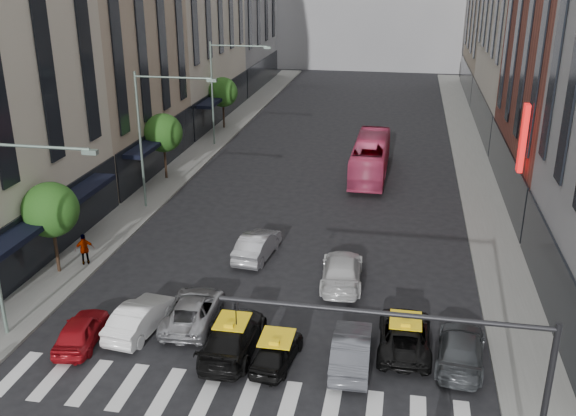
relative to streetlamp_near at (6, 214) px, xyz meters
The scene contains 23 objects.
sidewalk_left 26.69m from the streetlamp_near, 93.21° to the left, with size 3.00×96.00×0.15m, color slate.
sidewalk_right 34.27m from the streetlamp_near, 50.35° to the left, with size 3.00×96.00×0.15m, color slate.
building_left_b 25.72m from the streetlamp_near, 106.16° to the left, with size 8.00×16.00×24.00m, color tan.
tree_near 6.65m from the streetlamp_near, 106.32° to the left, with size 2.88×2.88×4.95m.
tree_mid 22.18m from the streetlamp_near, 94.56° to the left, with size 2.88×2.88×4.95m.
tree_far 38.11m from the streetlamp_near, 92.65° to the left, with size 2.88×2.88×4.95m.
streetlamp_near is the anchor object (origin of this frame).
streetlamp_mid 16.00m from the streetlamp_near, 90.00° to the left, with size 5.38×0.25×9.00m.
streetlamp_far 32.00m from the streetlamp_near, 90.00° to the left, with size 5.38×0.25×9.00m.
traffic_signal 18.48m from the streetlamp_near, 15.74° to the right, with size 10.10×0.20×6.00m.
liberty_sign 27.73m from the streetlamp_near, 35.24° to the left, with size 0.30×0.70×4.00m.
car_red 5.88m from the streetlamp_near, ahead, with size 1.54×3.82×1.30m, color maroon.
car_white_front 7.20m from the streetlamp_near, 16.83° to the left, with size 1.49×4.28×1.41m, color white.
car_silver 9.02m from the streetlamp_near, 20.48° to the left, with size 2.23×4.84×1.35m, color gray.
taxi_left 10.64m from the streetlamp_near, ahead, with size 2.07×5.10×1.48m, color black.
taxi_center 12.47m from the streetlamp_near, ahead, with size 1.44×3.58×1.22m, color black.
car_grey_mid 15.23m from the streetlamp_near, ahead, with size 1.54×4.43×1.46m, color #474950.
taxi_right 17.40m from the streetlamp_near, ahead, with size 2.21×4.80×1.33m, color black.
car_grey_curb 19.53m from the streetlamp_near, ahead, with size 1.90×4.67×1.36m, color #3B3F42.
car_row2_left 13.88m from the streetlamp_near, 50.59° to the left, with size 1.55×4.43×1.46m, color #ACACB1.
car_row2_right 16.09m from the streetlamp_near, 30.25° to the left, with size 2.07×5.09×1.48m, color silver.
bus 29.43m from the streetlamp_near, 62.52° to the left, with size 2.47×10.55×2.94m, color #CA3B63.
pedestrian_far 8.61m from the streetlamp_near, 95.96° to the left, with size 1.03×0.43×1.75m, color gray.
Camera 1 is at (5.81, -17.90, 15.62)m, focal length 40.00 mm.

